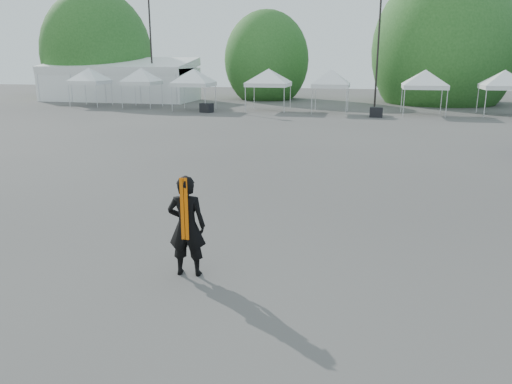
# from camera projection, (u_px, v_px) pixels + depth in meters

# --- Properties ---
(ground) EXTENTS (120.00, 120.00, 0.00)m
(ground) POSITION_uv_depth(u_px,v_px,m) (258.00, 226.00, 12.82)
(ground) COLOR #474442
(ground) RESTS_ON ground
(marquee) EXTENTS (15.00, 6.25, 4.23)m
(marquee) POSITION_uv_depth(u_px,v_px,m) (120.00, 80.00, 49.96)
(marquee) COLOR white
(marquee) RESTS_ON ground
(light_pole_west) EXTENTS (0.60, 0.25, 10.30)m
(light_pole_west) POSITION_uv_depth(u_px,v_px,m) (151.00, 40.00, 47.17)
(light_pole_west) COLOR black
(light_pole_west) RESTS_ON ground
(light_pole_east) EXTENTS (0.60, 0.25, 9.80)m
(light_pole_east) POSITION_uv_depth(u_px,v_px,m) (378.00, 41.00, 40.88)
(light_pole_east) COLOR black
(light_pole_east) RESTS_ON ground
(tree_far_w) EXTENTS (4.80, 4.80, 7.30)m
(tree_far_w) POSITION_uv_depth(u_px,v_px,m) (97.00, 54.00, 52.97)
(tree_far_w) COLOR #382314
(tree_far_w) RESTS_ON ground
(tree_mid_w) EXTENTS (4.16, 4.16, 6.33)m
(tree_mid_w) POSITION_uv_depth(u_px,v_px,m) (267.00, 60.00, 51.17)
(tree_mid_w) COLOR #382314
(tree_mid_w) RESTS_ON ground
(tree_mid_e) EXTENTS (5.12, 5.12, 7.79)m
(tree_mid_e) POSITION_uv_depth(u_px,v_px,m) (443.00, 50.00, 46.36)
(tree_mid_e) COLOR #382314
(tree_mid_e) RESTS_ON ground
(tent_a) EXTENTS (4.02, 4.02, 3.88)m
(tent_a) POSITION_uv_depth(u_px,v_px,m) (89.00, 71.00, 43.87)
(tent_a) COLOR silver
(tent_a) RESTS_ON ground
(tent_b) EXTENTS (3.91, 3.91, 3.88)m
(tent_b) POSITION_uv_depth(u_px,v_px,m) (141.00, 71.00, 42.64)
(tent_b) COLOR silver
(tent_b) RESTS_ON ground
(tent_c) EXTENTS (4.23, 4.23, 3.88)m
(tent_c) POSITION_uv_depth(u_px,v_px,m) (194.00, 72.00, 40.22)
(tent_c) COLOR silver
(tent_c) RESTS_ON ground
(tent_d) EXTENTS (4.69, 4.69, 3.88)m
(tent_d) POSITION_uv_depth(u_px,v_px,m) (269.00, 72.00, 40.16)
(tent_d) COLOR silver
(tent_d) RESTS_ON ground
(tent_e) EXTENTS (3.97, 3.97, 3.88)m
(tent_e) POSITION_uv_depth(u_px,v_px,m) (331.00, 73.00, 38.45)
(tent_e) COLOR silver
(tent_e) RESTS_ON ground
(tent_f) EXTENTS (4.49, 4.49, 3.88)m
(tent_f) POSITION_uv_depth(u_px,v_px,m) (426.00, 73.00, 37.04)
(tent_f) COLOR silver
(tent_f) RESTS_ON ground
(tent_g) EXTENTS (4.27, 4.27, 3.88)m
(tent_g) POSITION_uv_depth(u_px,v_px,m) (505.00, 74.00, 36.47)
(tent_g) COLOR silver
(tent_g) RESTS_ON ground
(man) EXTENTS (0.79, 0.57, 2.03)m
(man) POSITION_uv_depth(u_px,v_px,m) (187.00, 226.00, 9.71)
(man) COLOR black
(man) RESTS_ON ground
(crate_west) EXTENTS (1.09, 0.97, 0.71)m
(crate_west) POSITION_uv_depth(u_px,v_px,m) (207.00, 108.00, 39.31)
(crate_west) COLOR black
(crate_west) RESTS_ON ground
(crate_mid) EXTENTS (0.94, 0.73, 0.72)m
(crate_mid) POSITION_uv_depth(u_px,v_px,m) (376.00, 112.00, 36.13)
(crate_mid) COLOR black
(crate_mid) RESTS_ON ground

